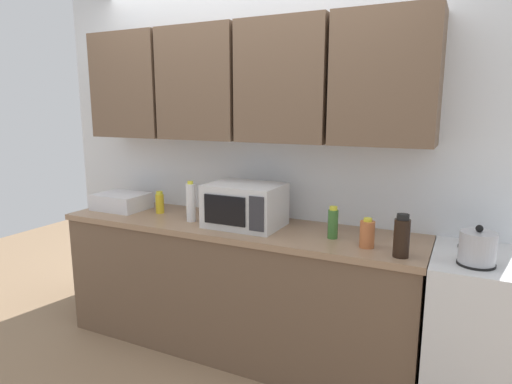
{
  "coord_description": "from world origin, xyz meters",
  "views": [
    {
      "loc": [
        1.37,
        -2.78,
        1.67
      ],
      "look_at": [
        0.14,
        -0.25,
        1.12
      ],
      "focal_mm": 30.59,
      "sensor_mm": 36.0,
      "label": 1
    }
  ],
  "objects_px": {
    "kettle": "(478,247)",
    "bottle_soy_dark": "(402,237)",
    "bottle_yellow_mustard": "(160,203)",
    "stove_range": "(503,342)",
    "bottle_white_jar": "(191,202)",
    "microwave": "(245,205)",
    "bottle_spice_jar": "(367,234)",
    "dish_rack": "(122,201)",
    "bottle_green_oil": "(333,223)"
  },
  "relations": [
    {
      "from": "stove_range",
      "to": "microwave",
      "type": "distance_m",
      "value": 1.64
    },
    {
      "from": "kettle",
      "to": "bottle_yellow_mustard",
      "type": "bearing_deg",
      "value": 174.93
    },
    {
      "from": "bottle_soy_dark",
      "to": "bottle_spice_jar",
      "type": "distance_m",
      "value": 0.21
    },
    {
      "from": "bottle_soy_dark",
      "to": "bottle_green_oil",
      "type": "relative_size",
      "value": 1.18
    },
    {
      "from": "kettle",
      "to": "dish_rack",
      "type": "bearing_deg",
      "value": 176.25
    },
    {
      "from": "kettle",
      "to": "bottle_spice_jar",
      "type": "relative_size",
      "value": 1.15
    },
    {
      "from": "bottle_soy_dark",
      "to": "bottle_spice_jar",
      "type": "relative_size",
      "value": 1.37
    },
    {
      "from": "bottle_green_oil",
      "to": "bottle_yellow_mustard",
      "type": "bearing_deg",
      "value": 177.42
    },
    {
      "from": "bottle_green_oil",
      "to": "kettle",
      "type": "bearing_deg",
      "value": -9.33
    },
    {
      "from": "bottle_green_oil",
      "to": "bottle_soy_dark",
      "type": "bearing_deg",
      "value": -21.7
    },
    {
      "from": "dish_rack",
      "to": "bottle_spice_jar",
      "type": "xyz_separation_m",
      "value": [
        1.89,
        -0.12,
        0.02
      ]
    },
    {
      "from": "kettle",
      "to": "bottle_spice_jar",
      "type": "height_order",
      "value": "kettle"
    },
    {
      "from": "kettle",
      "to": "bottle_soy_dark",
      "type": "xyz_separation_m",
      "value": [
        -0.35,
        -0.04,
        0.02
      ]
    },
    {
      "from": "stove_range",
      "to": "bottle_spice_jar",
      "type": "distance_m",
      "value": 0.9
    },
    {
      "from": "bottle_white_jar",
      "to": "bottle_yellow_mustard",
      "type": "height_order",
      "value": "bottle_white_jar"
    },
    {
      "from": "dish_rack",
      "to": "bottle_white_jar",
      "type": "bearing_deg",
      "value": -5.94
    },
    {
      "from": "bottle_green_oil",
      "to": "bottle_spice_jar",
      "type": "distance_m",
      "value": 0.24
    },
    {
      "from": "kettle",
      "to": "bottle_yellow_mustard",
      "type": "distance_m",
      "value": 2.1
    },
    {
      "from": "microwave",
      "to": "bottle_soy_dark",
      "type": "xyz_separation_m",
      "value": [
        1.01,
        -0.18,
        -0.03
      ]
    },
    {
      "from": "kettle",
      "to": "dish_rack",
      "type": "height_order",
      "value": "kettle"
    },
    {
      "from": "kettle",
      "to": "bottle_white_jar",
      "type": "bearing_deg",
      "value": 177.11
    },
    {
      "from": "stove_range",
      "to": "bottle_green_oil",
      "type": "bearing_deg",
      "value": -179.15
    },
    {
      "from": "stove_range",
      "to": "dish_rack",
      "type": "relative_size",
      "value": 2.4
    },
    {
      "from": "bottle_green_oil",
      "to": "dish_rack",
      "type": "bearing_deg",
      "value": 178.84
    },
    {
      "from": "bottle_green_oil",
      "to": "bottle_yellow_mustard",
      "type": "xyz_separation_m",
      "value": [
        -1.33,
        0.06,
        -0.02
      ]
    },
    {
      "from": "bottle_soy_dark",
      "to": "microwave",
      "type": "bearing_deg",
      "value": 169.94
    },
    {
      "from": "microwave",
      "to": "kettle",
      "type": "bearing_deg",
      "value": -5.89
    },
    {
      "from": "kettle",
      "to": "microwave",
      "type": "height_order",
      "value": "microwave"
    },
    {
      "from": "microwave",
      "to": "bottle_green_oil",
      "type": "height_order",
      "value": "microwave"
    },
    {
      "from": "kettle",
      "to": "bottle_yellow_mustard",
      "type": "xyz_separation_m",
      "value": [
        -2.1,
        0.19,
        -0.01
      ]
    },
    {
      "from": "bottle_white_jar",
      "to": "bottle_green_oil",
      "type": "relative_size",
      "value": 1.43
    },
    {
      "from": "stove_range",
      "to": "kettle",
      "type": "bearing_deg",
      "value": -140.53
    },
    {
      "from": "bottle_green_oil",
      "to": "bottle_spice_jar",
      "type": "relative_size",
      "value": 1.16
    },
    {
      "from": "dish_rack",
      "to": "microwave",
      "type": "bearing_deg",
      "value": -1.02
    },
    {
      "from": "bottle_soy_dark",
      "to": "bottle_yellow_mustard",
      "type": "height_order",
      "value": "bottle_soy_dark"
    },
    {
      "from": "bottle_green_oil",
      "to": "bottle_spice_jar",
      "type": "height_order",
      "value": "bottle_green_oil"
    },
    {
      "from": "bottle_soy_dark",
      "to": "bottle_white_jar",
      "type": "relative_size",
      "value": 0.82
    },
    {
      "from": "microwave",
      "to": "bottle_spice_jar",
      "type": "relative_size",
      "value": 2.86
    },
    {
      "from": "dish_rack",
      "to": "bottle_green_oil",
      "type": "height_order",
      "value": "bottle_green_oil"
    },
    {
      "from": "bottle_yellow_mustard",
      "to": "stove_range",
      "type": "bearing_deg",
      "value": -1.16
    },
    {
      "from": "kettle",
      "to": "dish_rack",
      "type": "relative_size",
      "value": 0.51
    },
    {
      "from": "dish_rack",
      "to": "bottle_spice_jar",
      "type": "relative_size",
      "value": 2.27
    },
    {
      "from": "bottle_yellow_mustard",
      "to": "bottle_white_jar",
      "type": "bearing_deg",
      "value": -15.84
    },
    {
      "from": "microwave",
      "to": "bottle_green_oil",
      "type": "relative_size",
      "value": 2.46
    },
    {
      "from": "microwave",
      "to": "bottle_soy_dark",
      "type": "relative_size",
      "value": 2.09
    },
    {
      "from": "dish_rack",
      "to": "bottle_green_oil",
      "type": "distance_m",
      "value": 1.67
    },
    {
      "from": "microwave",
      "to": "bottle_spice_jar",
      "type": "height_order",
      "value": "microwave"
    },
    {
      "from": "microwave",
      "to": "bottle_soy_dark",
      "type": "bearing_deg",
      "value": -10.06
    },
    {
      "from": "dish_rack",
      "to": "bottle_soy_dark",
      "type": "bearing_deg",
      "value": -5.43
    },
    {
      "from": "microwave",
      "to": "bottle_white_jar",
      "type": "bearing_deg",
      "value": -172.3
    }
  ]
}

